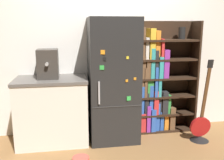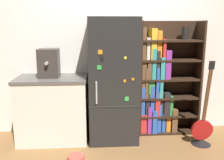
{
  "view_description": "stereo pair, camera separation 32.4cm",
  "coord_description": "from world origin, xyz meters",
  "px_view_note": "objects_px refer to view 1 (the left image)",
  "views": [
    {
      "loc": [
        -0.57,
        -3.28,
        1.62
      ],
      "look_at": [
        -0.01,
        0.15,
        0.87
      ],
      "focal_mm": 40.0,
      "sensor_mm": 36.0,
      "label": 1
    },
    {
      "loc": [
        -0.25,
        -3.32,
        1.62
      ],
      "look_at": [
        -0.01,
        0.15,
        0.87
      ],
      "focal_mm": 40.0,
      "sensor_mm": 36.0,
      "label": 2
    }
  ],
  "objects_px": {
    "guitar": "(200,129)",
    "pet_bowl": "(81,159)",
    "espresso_machine": "(48,64)",
    "refrigerator": "(113,80)",
    "bookshelf": "(158,83)"
  },
  "relations": [
    {
      "from": "espresso_machine",
      "to": "pet_bowl",
      "type": "bearing_deg",
      "value": -57.94
    },
    {
      "from": "bookshelf",
      "to": "espresso_machine",
      "type": "height_order",
      "value": "bookshelf"
    },
    {
      "from": "refrigerator",
      "to": "espresso_machine",
      "type": "distance_m",
      "value": 0.93
    },
    {
      "from": "refrigerator",
      "to": "guitar",
      "type": "xyz_separation_m",
      "value": [
        1.22,
        -0.31,
        -0.7
      ]
    },
    {
      "from": "refrigerator",
      "to": "guitar",
      "type": "relative_size",
      "value": 1.46
    },
    {
      "from": "refrigerator",
      "to": "pet_bowl",
      "type": "xyz_separation_m",
      "value": [
        -0.5,
        -0.6,
        -0.85
      ]
    },
    {
      "from": "refrigerator",
      "to": "pet_bowl",
      "type": "bearing_deg",
      "value": -130.01
    },
    {
      "from": "bookshelf",
      "to": "espresso_machine",
      "type": "relative_size",
      "value": 4.31
    },
    {
      "from": "bookshelf",
      "to": "refrigerator",
      "type": "bearing_deg",
      "value": -166.5
    },
    {
      "from": "pet_bowl",
      "to": "guitar",
      "type": "bearing_deg",
      "value": 9.46
    },
    {
      "from": "guitar",
      "to": "espresso_machine",
      "type": "bearing_deg",
      "value": 171.06
    },
    {
      "from": "guitar",
      "to": "pet_bowl",
      "type": "bearing_deg",
      "value": -170.54
    },
    {
      "from": "guitar",
      "to": "pet_bowl",
      "type": "relative_size",
      "value": 5.65
    },
    {
      "from": "espresso_machine",
      "to": "guitar",
      "type": "height_order",
      "value": "espresso_machine"
    },
    {
      "from": "pet_bowl",
      "to": "espresso_machine",
      "type": "bearing_deg",
      "value": 122.06
    }
  ]
}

